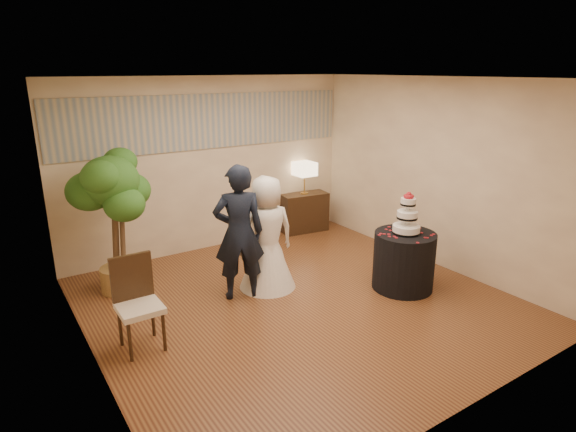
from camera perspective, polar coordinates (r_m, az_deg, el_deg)
floor at (r=6.35m, az=1.27°, el=-10.14°), size 5.00×5.00×0.00m
ceiling at (r=5.64m, az=1.46°, el=16.03°), size 5.00×5.00×0.00m
wall_back at (r=7.96m, az=-9.05°, el=6.01°), size 5.00×0.06×2.80m
wall_front at (r=4.15m, az=21.60°, el=-5.45°), size 5.00×0.06×2.80m
wall_left at (r=4.92m, az=-23.31°, el=-2.19°), size 0.06×5.00×2.80m
wall_right at (r=7.52m, az=17.24°, el=4.79°), size 0.06×5.00×2.80m
mural_border at (r=7.84m, az=-9.23°, el=11.01°), size 4.90×0.02×0.85m
groom at (r=6.18m, az=-5.83°, el=-1.99°), size 0.76×0.62×1.79m
bride at (r=6.48m, az=-2.51°, el=-2.03°), size 0.88×0.88×1.57m
cake_table at (r=6.76m, az=13.56°, el=-5.19°), size 1.01×1.01×0.79m
wedding_cake at (r=6.53m, az=13.97°, el=0.36°), size 0.37×0.37×0.57m
console at (r=8.88m, az=1.93°, el=0.44°), size 0.90×0.49×0.71m
table_lamp at (r=8.72m, az=1.97°, el=4.51°), size 0.34×0.34×0.58m
ficus_tree at (r=6.71m, az=-19.88°, el=-0.67°), size 0.97×0.97×1.95m
side_chair at (r=5.40m, az=-17.19°, el=-10.09°), size 0.47×0.49×1.02m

